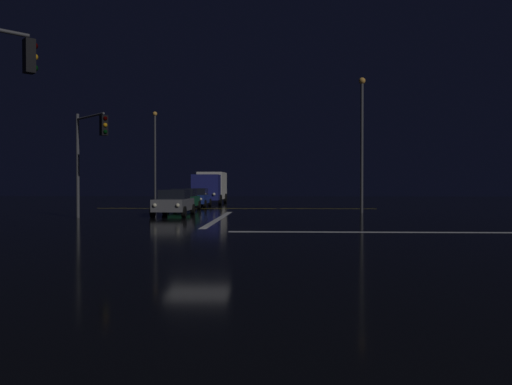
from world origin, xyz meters
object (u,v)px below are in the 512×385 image
sedan_gray (174,202)px  streetlamp_left_far (155,151)px  box_truck (211,186)px  sedan_green (184,199)px  traffic_signal_nw (89,145)px  streetlamp_right_near (362,135)px  sedan_blue (197,197)px

sedan_gray → streetlamp_left_far: 20.53m
box_truck → streetlamp_left_far: bearing=169.7°
sedan_gray → sedan_green: size_ratio=1.00×
traffic_signal_nw → streetlamp_right_near: bearing=21.4°
sedan_green → sedan_blue: same height
box_truck → traffic_signal_nw: size_ratio=1.41×
box_truck → streetlamp_left_far: (-5.66, 1.03, 3.53)m
streetlamp_left_far → sedan_green: bearing=-68.0°
sedan_gray → box_truck: 18.19m
traffic_signal_nw → streetlamp_left_far: streetlamp_left_far is taller
sedan_blue → box_truck: 6.58m
streetlamp_left_far → sedan_gray: bearing=-73.3°
sedan_gray → traffic_signal_nw: (-4.06, -3.01, 3.21)m
sedan_blue → streetlamp_left_far: size_ratio=0.48×
sedan_green → streetlamp_right_near: streetlamp_right_near is taller
streetlamp_right_near → streetlamp_left_far: (-17.57, 16.00, 0.10)m
traffic_signal_nw → streetlamp_left_far: bearing=94.4°
box_truck → traffic_signal_nw: traffic_signal_nw is taller
streetlamp_right_near → streetlamp_left_far: size_ratio=0.98×
box_truck → traffic_signal_nw: 21.67m
sedan_green → sedan_blue: 5.33m
traffic_signal_nw → streetlamp_right_near: streetlamp_right_near is taller
traffic_signal_nw → streetlamp_right_near: (15.85, 6.21, 1.12)m
box_truck → traffic_signal_nw: (-3.95, -21.18, 2.31)m
box_truck → traffic_signal_nw: bearing=-100.6°
sedan_blue → traffic_signal_nw: traffic_signal_nw is taller
sedan_green → traffic_signal_nw: bearing=-110.4°
streetlamp_left_far → box_truck: bearing=-10.3°
traffic_signal_nw → sedan_green: bearing=69.6°
sedan_gray → sedan_blue: bearing=92.1°
sedan_green → streetlamp_left_far: (-5.19, 12.86, 4.44)m
sedan_gray → sedan_green: bearing=95.2°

